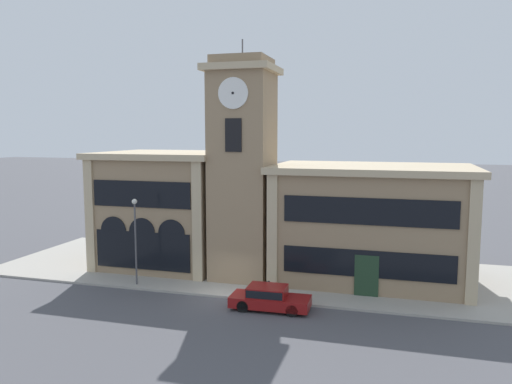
% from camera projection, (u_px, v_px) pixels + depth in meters
% --- Properties ---
extents(ground_plane, '(300.00, 300.00, 0.00)m').
position_uv_depth(ground_plane, '(221.00, 298.00, 31.60)').
color(ground_plane, '#4C4C51').
extents(sidewalk_kerb, '(38.64, 12.92, 0.15)m').
position_uv_depth(sidewalk_kerb, '(251.00, 270.00, 37.76)').
color(sidewalk_kerb, '#A39E93').
rests_on(sidewalk_kerb, ground_plane).
extents(clock_tower, '(4.72, 4.72, 16.78)m').
position_uv_depth(clock_tower, '(243.00, 170.00, 35.06)').
color(clock_tower, '#937A5B').
rests_on(clock_tower, ground_plane).
extents(town_hall_left_wing, '(9.90, 9.03, 8.94)m').
position_uv_depth(town_hall_left_wing, '(168.00, 208.00, 39.37)').
color(town_hall_left_wing, '#937A5B').
rests_on(town_hall_left_wing, ground_plane).
extents(town_hall_right_wing, '(13.71, 9.03, 8.17)m').
position_uv_depth(town_hall_right_wing, '(371.00, 223.00, 35.12)').
color(town_hall_right_wing, '#937A5B').
rests_on(town_hall_right_wing, ground_plane).
extents(parked_car_near, '(4.76, 2.01, 1.41)m').
position_uv_depth(parked_car_near, '(269.00, 297.00, 29.52)').
color(parked_car_near, maroon).
rests_on(parked_car_near, ground_plane).
extents(street_lamp, '(0.36, 0.36, 5.88)m').
position_uv_depth(street_lamp, '(135.00, 229.00, 33.58)').
color(street_lamp, '#4C4C51').
rests_on(street_lamp, sidewalk_kerb).
extents(bollard, '(0.18, 0.18, 1.06)m').
position_uv_depth(bollard, '(269.00, 289.00, 31.28)').
color(bollard, black).
rests_on(bollard, sidewalk_kerb).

